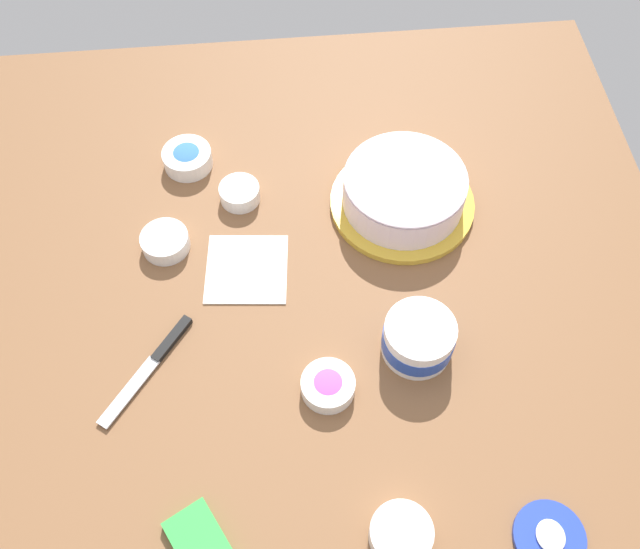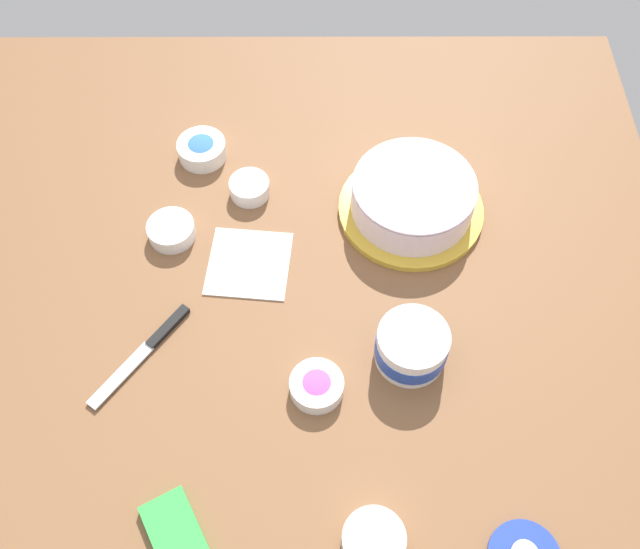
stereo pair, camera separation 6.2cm
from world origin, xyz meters
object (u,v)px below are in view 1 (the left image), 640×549
(frosting_tub, at_px, (419,338))
(sprinkle_bowl_orange, at_px, (240,193))
(sprinkle_bowl_rainbow, at_px, (328,385))
(sprinkle_bowl_pink, at_px, (165,242))
(sprinkle_bowl_blue, at_px, (187,157))
(spreading_knife, at_px, (155,359))
(paper_napkin, at_px, (247,268))
(frosted_cake, at_px, (404,191))
(sprinkle_bowl_green, at_px, (401,534))
(frosting_tub_lid, at_px, (549,537))

(frosting_tub, height_order, sprinkle_bowl_orange, frosting_tub)
(sprinkle_bowl_rainbow, relative_size, sprinkle_bowl_pink, 1.01)
(sprinkle_bowl_blue, bearing_deg, sprinkle_bowl_rainbow, -155.65)
(spreading_knife, relative_size, paper_napkin, 1.34)
(spreading_knife, height_order, sprinkle_bowl_pink, sprinkle_bowl_pink)
(frosted_cake, bearing_deg, sprinkle_bowl_pink, 96.93)
(sprinkle_bowl_rainbow, relative_size, sprinkle_bowl_blue, 0.92)
(sprinkle_bowl_orange, relative_size, sprinkle_bowl_green, 0.83)
(sprinkle_bowl_green, bearing_deg, frosting_tub, -13.84)
(sprinkle_bowl_orange, height_order, sprinkle_bowl_blue, sprinkle_bowl_blue)
(paper_napkin, bearing_deg, frosted_cake, -68.59)
(spreading_knife, bearing_deg, frosted_cake, -58.25)
(frosted_cake, distance_m, frosting_tub_lid, 0.66)
(sprinkle_bowl_blue, bearing_deg, spreading_knife, 172.77)
(paper_napkin, bearing_deg, frosting_tub, -123.62)
(sprinkle_bowl_blue, bearing_deg, sprinkle_bowl_orange, -133.98)
(sprinkle_bowl_rainbow, bearing_deg, frosted_cake, -26.14)
(frosted_cake, relative_size, spreading_knife, 1.40)
(paper_napkin, bearing_deg, sprinkle_bowl_blue, 22.09)
(spreading_knife, height_order, sprinkle_bowl_orange, sprinkle_bowl_orange)
(frosted_cake, xyz_separation_m, sprinkle_bowl_pink, (-0.06, 0.46, -0.03))
(sprinkle_bowl_rainbow, bearing_deg, frosting_tub_lid, -131.24)
(frosted_cake, height_order, frosting_tub_lid, frosted_cake)
(frosting_tub, bearing_deg, paper_napkin, 56.38)
(frosted_cake, xyz_separation_m, sprinkle_bowl_orange, (0.05, 0.32, -0.03))
(frosted_cake, distance_m, sprinkle_bowl_blue, 0.44)
(frosting_tub_lid, xyz_separation_m, sprinkle_bowl_green, (0.02, 0.22, 0.02))
(frosting_tub_lid, height_order, sprinkle_bowl_blue, sprinkle_bowl_blue)
(frosting_tub_lid, xyz_separation_m, paper_napkin, (0.52, 0.43, -0.00))
(sprinkle_bowl_rainbow, height_order, sprinkle_bowl_pink, sprinkle_bowl_rainbow)
(sprinkle_bowl_blue, relative_size, sprinkle_bowl_pink, 1.09)
(frosting_tub, xyz_separation_m, spreading_knife, (0.02, 0.45, -0.03))
(frosted_cake, height_order, sprinkle_bowl_rainbow, frosted_cake)
(frosted_cake, height_order, frosting_tub, frosted_cake)
(spreading_knife, relative_size, sprinkle_bowl_orange, 2.55)
(frosted_cake, distance_m, sprinkle_bowl_green, 0.63)
(spreading_knife, height_order, sprinkle_bowl_green, sprinkle_bowl_green)
(frosting_tub, xyz_separation_m, sprinkle_bowl_pink, (0.26, 0.44, -0.02))
(sprinkle_bowl_blue, distance_m, sprinkle_bowl_pink, 0.21)
(paper_napkin, bearing_deg, spreading_knife, 136.34)
(spreading_knife, bearing_deg, sprinkle_bowl_rainbow, -105.49)
(spreading_knife, xyz_separation_m, sprinkle_bowl_green, (-0.33, -0.37, 0.02))
(frosting_tub_lid, bearing_deg, sprinkle_bowl_green, 84.50)
(sprinkle_bowl_rainbow, height_order, paper_napkin, sprinkle_bowl_rainbow)
(frosted_cake, bearing_deg, frosting_tub, 175.71)
(frosting_tub_lid, bearing_deg, frosting_tub, 23.93)
(sprinkle_bowl_orange, bearing_deg, sprinkle_bowl_rainbow, -162.49)
(frosting_tub_lid, height_order, sprinkle_bowl_rainbow, sprinkle_bowl_rainbow)
(frosting_tub, relative_size, frosting_tub_lid, 1.13)
(frosting_tub_lid, bearing_deg, sprinkle_bowl_rainbow, 48.76)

